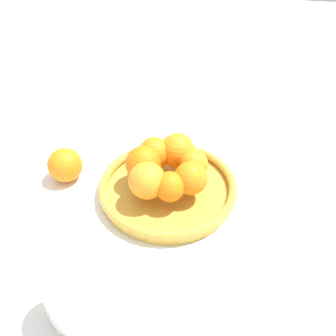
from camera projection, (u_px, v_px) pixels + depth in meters
The scene contains 5 objects.
ground_plane at pixel (168, 192), 0.75m from camera, with size 4.00×4.00×0.00m, color white.
fruit_bowl at pixel (168, 186), 0.74m from camera, with size 0.31×0.31×0.04m.
orange_pile at pixel (165, 166), 0.71m from camera, with size 0.19×0.18×0.08m.
stray_orange at pixel (65, 165), 0.77m from camera, with size 0.08×0.08×0.08m, color orange.
drinking_glass at pixel (69, 298), 0.50m from camera, with size 0.07×0.07×0.10m, color silver.
Camera 1 is at (-0.53, -0.13, 0.52)m, focal length 35.00 mm.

